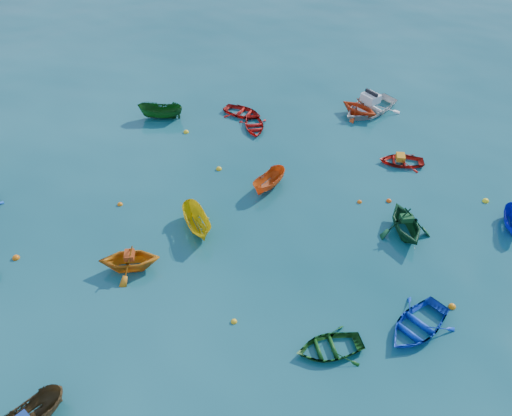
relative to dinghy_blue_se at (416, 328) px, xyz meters
The scene contains 27 objects.
ground 10.63m from the dinghy_blue_se, 169.96° to the right, with size 160.00×160.00×0.00m, color #0A4149.
dinghy_blue_se is the anchor object (origin of this frame).
dinghy_orange_w 14.43m from the dinghy_blue_se, 164.68° to the right, with size 2.66×3.09×1.63m, color orange.
sampan_yellow_mid 12.63m from the dinghy_blue_se, behind, with size 1.21×3.22×1.25m, color gold.
dinghy_green_e 4.34m from the dinghy_blue_se, 134.33° to the right, with size 2.19×3.05×0.63m, color #104512.
dinghy_red_nw 20.87m from the dinghy_blue_se, 144.22° to the left, with size 2.15×3.00×0.62m, color #B9140F.
sampan_orange_n 12.30m from the dinghy_blue_se, 152.93° to the left, with size 1.09×2.90×1.12m, color #D65314.
dinghy_green_n 6.41m from the dinghy_blue_se, 112.93° to the left, with size 2.85×3.31×1.74m, color #104523.
dinghy_red_ne 13.11m from the dinghy_blue_se, 111.08° to the left, with size 2.06×2.87×0.60m, color red.
sampan_blue_far 9.84m from the dinghy_blue_se, 74.70° to the left, with size 0.97×2.58×1.00m, color #0D17AA.
dinghy_red_far 18.78m from the dinghy_blue_se, 144.10° to the left, with size 2.03×2.84×0.59m, color red.
dinghy_orange_far 18.95m from the dinghy_blue_se, 119.66° to the left, with size 2.47×2.86×1.51m, color #E94616.
sampan_green_far 23.53m from the dinghy_blue_se, 158.32° to the left, with size 1.23×3.26×1.26m, color #104612.
motorboat_white 19.56m from the dinghy_blue_se, 117.13° to the left, with size 3.44×4.81×1.60m, color white.
tarp_orange_a 14.42m from the dinghy_blue_se, 164.75° to the right, with size 0.64×0.48×0.31m, color #B53C12.
tarp_green_b 6.59m from the dinghy_blue_se, 113.15° to the left, with size 0.64×0.48×0.31m, color #12481F.
tarp_orange_b 13.11m from the dinghy_blue_se, 111.52° to the left, with size 0.71×0.54×0.35m, color orange.
buoy_or_a 20.68m from the dinghy_blue_se, 162.01° to the right, with size 0.38×0.38×0.38m, color #D6620B.
buoy_ye_a 8.49m from the dinghy_blue_se, 152.10° to the right, with size 0.30×0.30×0.30m, color gold.
buoy_or_b 2.37m from the dinghy_blue_se, 61.38° to the left, with size 0.36×0.36×0.36m, color orange.
buoy_ye_b 20.77m from the dinghy_blue_se, 157.14° to the left, with size 0.39×0.39×0.39m, color yellow.
buoy_or_c 17.86m from the dinghy_blue_se, behind, with size 0.32×0.32×0.32m, color orange.
buoy_ye_c 15.72m from the dinghy_blue_se, 159.13° to the left, with size 0.37×0.37×0.37m, color gold.
buoy_or_d 9.06m from the dinghy_blue_se, 128.15° to the left, with size 0.29×0.29×0.29m, color #DF5E0C.
buoy_ye_d 25.30m from the dinghy_blue_se, 159.11° to the left, with size 0.38×0.38×0.38m, color gold.
buoy_or_e 9.09m from the dinghy_blue_se, 116.87° to the left, with size 0.33×0.33×0.33m, color #E84C0C.
buoy_ye_e 11.07m from the dinghy_blue_se, 85.25° to the left, with size 0.39×0.39×0.39m, color yellow.
Camera 1 is at (10.94, -13.69, 19.53)m, focal length 35.00 mm.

